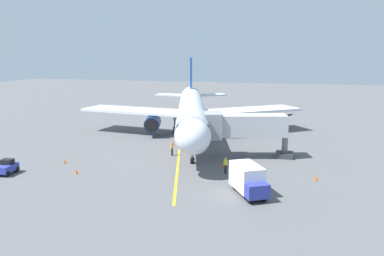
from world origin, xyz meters
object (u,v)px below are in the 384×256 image
object	(u,v)px
belt_loader_near_nose	(279,121)
safety_cone_nose_right	(224,165)
tug_starboard_side	(6,167)
airplane	(192,110)
safety_cone_nose_left	(316,178)
jet_bridge	(238,126)
ground_crew_wing_walker	(172,148)
box_truck_portside	(248,180)
safety_cone_wing_starboard	(65,161)
safety_cone_wing_port	(76,171)
ground_crew_marshaller	(226,165)

from	to	relation	value
belt_loader_near_nose	safety_cone_nose_right	distance (m)	28.16
safety_cone_nose_right	tug_starboard_side	bearing A→B (deg)	21.02
airplane	safety_cone_nose_left	bearing A→B (deg)	136.75
jet_bridge	ground_crew_wing_walker	world-z (taller)	jet_bridge
ground_crew_wing_walker	box_truck_portside	size ratio (longest dim) A/B	0.34
airplane	box_truck_portside	bearing A→B (deg)	117.12
ground_crew_wing_walker	safety_cone_wing_starboard	xyz separation A→B (m)	(10.57, 6.48, -0.61)
ground_crew_wing_walker	safety_cone_nose_right	size ratio (longest dim) A/B	3.11
airplane	safety_cone_wing_starboard	size ratio (longest dim) A/B	72.11
safety_cone_nose_left	safety_cone_wing_port	bearing A→B (deg)	10.20
safety_cone_nose_left	ground_crew_wing_walker	bearing A→B (deg)	-17.67
ground_crew_marshaller	safety_cone_wing_port	size ratio (longest dim) A/B	3.11
jet_bridge	safety_cone_nose_left	distance (m)	11.35
box_truck_portside	safety_cone_wing_port	xyz separation A→B (m)	(17.77, -1.30, -1.11)
airplane	ground_crew_marshaller	xyz separation A→B (m)	(-7.96, 15.89, -3.12)
jet_bridge	safety_cone_nose_right	distance (m)	5.71
safety_cone_wing_port	safety_cone_wing_starboard	world-z (taller)	same
airplane	safety_cone_nose_left	size ratio (longest dim) A/B	72.11
box_truck_portside	safety_cone_nose_left	world-z (taller)	box_truck_portside
ground_crew_wing_walker	jet_bridge	bearing A→B (deg)	-171.05
box_truck_portside	safety_cone_nose_left	xyz separation A→B (m)	(-5.90, -5.56, -1.11)
safety_cone_nose_left	safety_cone_wing_port	size ratio (longest dim) A/B	1.00
safety_cone_wing_port	jet_bridge	bearing A→B (deg)	-144.47
safety_cone_wing_starboard	safety_cone_nose_left	bearing A→B (deg)	-177.35
jet_bridge	belt_loader_near_nose	xyz separation A→B (m)	(-3.85, -23.31, -3.05)
safety_cone_nose_left	safety_cone_wing_starboard	size ratio (longest dim) A/B	1.00
safety_cone_wing_port	safety_cone_wing_starboard	xyz separation A→B (m)	(3.33, -3.01, 0.00)
tug_starboard_side	safety_cone_nose_left	world-z (taller)	tug_starboard_side
ground_crew_marshaller	box_truck_portside	distance (m)	6.33
box_truck_portside	safety_cone_wing_starboard	world-z (taller)	box_truck_portside
safety_cone_nose_left	safety_cone_wing_port	xyz separation A→B (m)	(23.67, 4.26, 0.00)
ground_crew_wing_walker	safety_cone_wing_port	size ratio (longest dim) A/B	3.11
box_truck_portside	safety_cone_wing_starboard	distance (m)	21.56
jet_bridge	safety_cone_nose_left	world-z (taller)	jet_bridge
box_truck_portside	safety_cone_nose_right	size ratio (longest dim) A/B	9.01
airplane	safety_cone_wing_starboard	distance (m)	20.24
jet_bridge	safety_cone_nose_left	size ratio (longest dim) A/B	20.81
safety_cone_nose_right	ground_crew_wing_walker	bearing A→B (deg)	-24.85
airplane	jet_bridge	bearing A→B (deg)	131.06
jet_bridge	belt_loader_near_nose	world-z (taller)	jet_bridge
ground_crew_wing_walker	safety_cone_nose_right	xyz separation A→B (m)	(-6.99, 3.24, -0.61)
ground_crew_marshaller	box_truck_portside	xyz separation A→B (m)	(-3.02, 5.54, 0.50)
airplane	belt_loader_near_nose	world-z (taller)	airplane
airplane	ground_crew_marshaller	world-z (taller)	airplane
ground_crew_wing_walker	safety_cone_nose_right	world-z (taller)	ground_crew_wing_walker
safety_cone_nose_right	airplane	bearing A→B (deg)	-61.81
ground_crew_wing_walker	belt_loader_near_nose	bearing A→B (deg)	-115.31
safety_cone_nose_left	safety_cone_wing_port	distance (m)	24.05
ground_crew_wing_walker	tug_starboard_side	size ratio (longest dim) A/B	0.70
ground_crew_marshaller	safety_cone_nose_right	world-z (taller)	ground_crew_marshaller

